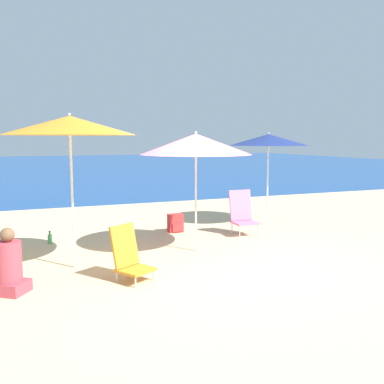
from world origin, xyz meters
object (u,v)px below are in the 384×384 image
(beach_umbrella_orange, at_px, (70,126))
(beach_chair_pink, at_px, (242,213))
(beach_umbrella_pink, at_px, (196,144))
(backpack_red, at_px, (175,223))
(water_bottle, at_px, (50,239))
(beach_chair_orange, at_px, (129,256))
(person_seated_near, at_px, (9,267))
(beach_umbrella_navy, at_px, (269,140))

(beach_umbrella_orange, bearing_deg, beach_chair_pink, 17.00)
(beach_umbrella_pink, height_order, beach_umbrella_orange, beach_umbrella_orange)
(backpack_red, xyz_separation_m, water_bottle, (-2.58, -0.07, -0.10))
(beach_umbrella_pink, relative_size, beach_chair_orange, 2.71)
(person_seated_near, bearing_deg, beach_umbrella_pink, -35.50)
(beach_umbrella_navy, relative_size, water_bottle, 8.84)
(beach_umbrella_navy, height_order, water_bottle, beach_umbrella_navy)
(beach_umbrella_pink, xyz_separation_m, beach_chair_pink, (1.40, 0.85, -1.43))
(beach_umbrella_pink, bearing_deg, beach_umbrella_navy, 33.23)
(person_seated_near, bearing_deg, backpack_red, -15.27)
(beach_umbrella_pink, distance_m, backpack_red, 2.34)
(beach_chair_orange, bearing_deg, beach_umbrella_navy, 4.15)
(beach_umbrella_navy, distance_m, beach_chair_pink, 2.00)
(beach_chair_orange, bearing_deg, backpack_red, 27.95)
(beach_umbrella_navy, xyz_separation_m, backpack_red, (-2.29, -0.02, -1.77))
(beach_umbrella_pink, xyz_separation_m, beach_umbrella_navy, (2.48, 1.62, 0.07))
(beach_umbrella_pink, height_order, backpack_red, beach_umbrella_pink)
(beach_umbrella_navy, height_order, person_seated_near, beach_umbrella_navy)
(beach_chair_pink, distance_m, beach_chair_orange, 3.49)
(beach_umbrella_orange, height_order, beach_chair_orange, beach_umbrella_orange)
(beach_umbrella_navy, distance_m, beach_chair_orange, 5.07)
(beach_chair_orange, height_order, person_seated_near, person_seated_near)
(beach_umbrella_pink, distance_m, beach_umbrella_orange, 2.16)
(beach_chair_orange, relative_size, backpack_red, 2.01)
(beach_umbrella_pink, bearing_deg, beach_chair_orange, -143.01)
(beach_umbrella_orange, distance_m, beach_chair_orange, 2.15)
(beach_umbrella_navy, xyz_separation_m, person_seated_near, (-5.52, -2.69, -1.62))
(beach_umbrella_pink, bearing_deg, backpack_red, 83.35)
(beach_umbrella_orange, xyz_separation_m, water_bottle, (-0.26, 1.76, -2.09))
(beach_umbrella_pink, bearing_deg, beach_umbrella_orange, -173.91)
(beach_umbrella_pink, relative_size, person_seated_near, 2.45)
(beach_chair_pink, relative_size, backpack_red, 2.38)
(backpack_red, bearing_deg, beach_umbrella_pink, -96.65)
(beach_chair_pink, distance_m, water_bottle, 3.87)
(beach_umbrella_orange, distance_m, backpack_red, 3.56)
(beach_umbrella_navy, relative_size, person_seated_near, 2.47)
(backpack_red, bearing_deg, beach_chair_orange, -121.53)
(beach_umbrella_orange, relative_size, person_seated_near, 2.74)
(beach_umbrella_navy, relative_size, beach_umbrella_orange, 0.90)
(beach_umbrella_pink, bearing_deg, water_bottle, 147.40)
(beach_umbrella_orange, xyz_separation_m, beach_chair_orange, (0.66, -0.89, -1.84))
(beach_umbrella_pink, bearing_deg, person_seated_near, -160.73)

